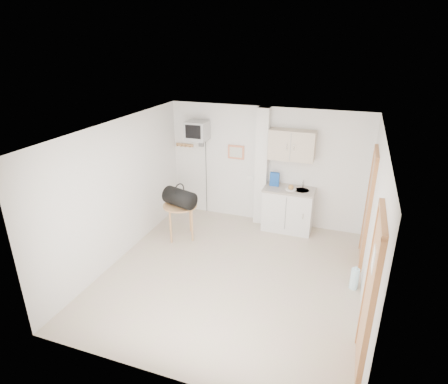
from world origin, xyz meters
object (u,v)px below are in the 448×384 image
(crt_television, at_px, (197,131))
(water_bottle, at_px, (354,279))
(duffel_bag, at_px, (180,198))
(round_table, at_px, (180,209))

(crt_television, xyz_separation_m, water_bottle, (3.43, -1.72, -1.75))
(duffel_bag, distance_m, water_bottle, 3.46)
(round_table, xyz_separation_m, water_bottle, (3.36, -0.62, -0.44))
(duffel_bag, relative_size, water_bottle, 1.76)
(water_bottle, bearing_deg, crt_television, 153.39)
(round_table, bearing_deg, duffel_bag, -61.91)
(duffel_bag, height_order, water_bottle, duffel_bag)
(crt_television, bearing_deg, duffel_bag, -85.35)
(crt_television, height_order, duffel_bag, crt_television)
(round_table, height_order, duffel_bag, duffel_bag)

